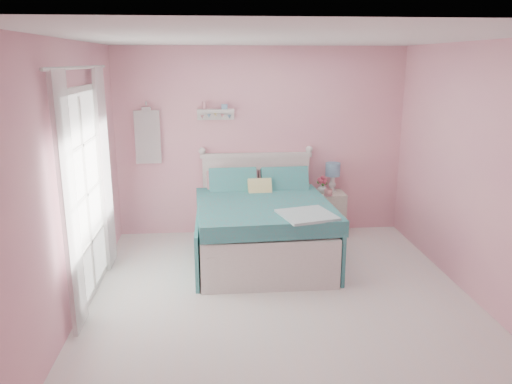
{
  "coord_description": "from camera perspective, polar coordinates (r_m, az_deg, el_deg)",
  "views": [
    {
      "loc": [
        -0.65,
        -4.63,
        2.41
      ],
      "look_at": [
        -0.16,
        1.2,
        0.86
      ],
      "focal_mm": 35.0,
      "sensor_mm": 36.0,
      "label": 1
    }
  ],
  "objects": [
    {
      "name": "bed",
      "position": [
        6.23,
        0.73,
        -3.97
      ],
      "size": [
        1.66,
        2.04,
        1.16
      ],
      "rotation": [
        0.0,
        0.0,
        0.05
      ],
      "color": "silver",
      "rests_on": "floor"
    },
    {
      "name": "roses",
      "position": [
        6.98,
        7.59,
        1.34
      ],
      "size": [
        0.14,
        0.11,
        0.12
      ],
      "color": "#C0415D",
      "rests_on": "vase"
    },
    {
      "name": "wall_shelf",
      "position": [
        6.85,
        -4.66,
        9.13
      ],
      "size": [
        0.5,
        0.15,
        0.25
      ],
      "color": "silver",
      "rests_on": "room_shell"
    },
    {
      "name": "french_door",
      "position": [
        5.37,
        -18.89,
        -0.37
      ],
      "size": [
        0.04,
        1.32,
        2.16
      ],
      "color": "silver",
      "rests_on": "floor"
    },
    {
      "name": "nightstand",
      "position": [
        7.15,
        8.27,
        -2.41
      ],
      "size": [
        0.42,
        0.42,
        0.61
      ],
      "color": "beige",
      "rests_on": "floor"
    },
    {
      "name": "table_lamp",
      "position": [
        7.07,
        8.76,
        2.32
      ],
      "size": [
        0.2,
        0.2,
        0.41
      ],
      "color": "white",
      "rests_on": "nightstand"
    },
    {
      "name": "room_shell",
      "position": [
        4.75,
        3.13,
        4.81
      ],
      "size": [
        4.5,
        4.5,
        4.5
      ],
      "color": "pink",
      "rests_on": "floor"
    },
    {
      "name": "curtain_near",
      "position": [
        4.64,
        -20.55,
        -1.5
      ],
      "size": [
        0.04,
        0.4,
        2.32
      ],
      "primitive_type": "cube",
      "color": "white",
      "rests_on": "floor"
    },
    {
      "name": "vase",
      "position": [
        7.01,
        7.57,
        0.46
      ],
      "size": [
        0.17,
        0.17,
        0.14
      ],
      "primitive_type": "imported",
      "rotation": [
        0.0,
        0.0,
        -0.36
      ],
      "color": "silver",
      "rests_on": "nightstand"
    },
    {
      "name": "floor",
      "position": [
        5.26,
        2.88,
        -12.45
      ],
      "size": [
        4.5,
        4.5,
        0.0
      ],
      "primitive_type": "plane",
      "color": "white",
      "rests_on": "ground"
    },
    {
      "name": "teacup",
      "position": [
        6.9,
        8.25,
        -0.03
      ],
      "size": [
        0.12,
        0.12,
        0.09
      ],
      "primitive_type": "imported",
      "rotation": [
        0.0,
        0.0,
        0.07
      ],
      "color": "pink",
      "rests_on": "nightstand"
    },
    {
      "name": "curtain_far",
      "position": [
        6.04,
        -16.87,
        2.45
      ],
      "size": [
        0.04,
        0.4,
        2.32
      ],
      "primitive_type": "cube",
      "color": "white",
      "rests_on": "floor"
    },
    {
      "name": "hanging_dress",
      "position": [
        6.94,
        -12.28,
        6.14
      ],
      "size": [
        0.34,
        0.03,
        0.72
      ],
      "primitive_type": "cube",
      "color": "white",
      "rests_on": "room_shell"
    }
  ]
}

